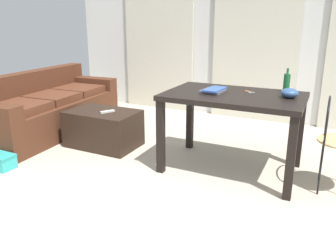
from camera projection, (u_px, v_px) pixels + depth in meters
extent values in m
plane|color=#B2A893|center=(205.00, 167.00, 3.50)|extent=(8.12, 8.12, 0.00)
cube|color=silver|center=(256.00, 39.00, 4.97)|extent=(6.27, 0.10, 2.45)
cube|color=beige|center=(159.00, 49.00, 5.64)|extent=(1.25, 0.03, 2.04)
cube|color=beige|center=(254.00, 53.00, 4.95)|extent=(1.25, 0.03, 2.04)
cube|color=#4C2819|center=(51.00, 116.00, 4.57)|extent=(0.98, 2.14, 0.43)
cube|color=#4C2819|center=(29.00, 85.00, 4.59)|extent=(0.32, 2.10, 0.38)
cube|color=#4C2819|center=(90.00, 83.00, 5.33)|extent=(0.87, 0.25, 0.18)
cube|color=#552D1C|center=(78.00, 90.00, 4.98)|extent=(0.65, 0.57, 0.10)
cube|color=#552D1C|center=(52.00, 98.00, 4.48)|extent=(0.65, 0.57, 0.10)
cube|color=#552D1C|center=(19.00, 107.00, 3.98)|extent=(0.65, 0.57, 0.10)
cube|color=black|center=(103.00, 128.00, 4.05)|extent=(0.84, 0.54, 0.44)
cube|color=black|center=(234.00, 96.00, 3.25)|extent=(1.32, 0.85, 0.05)
cube|color=black|center=(161.00, 137.00, 3.29)|extent=(0.07, 0.07, 0.74)
cube|color=black|center=(291.00, 159.00, 2.77)|extent=(0.07, 0.07, 0.74)
cube|color=black|center=(190.00, 118.00, 3.94)|extent=(0.07, 0.07, 0.74)
cube|color=black|center=(300.00, 133.00, 3.42)|extent=(0.07, 0.07, 0.74)
cylinder|color=black|center=(320.00, 170.00, 2.89)|extent=(0.02, 0.02, 0.46)
cylinder|color=black|center=(321.00, 158.00, 3.14)|extent=(0.02, 0.02, 0.46)
torus|color=black|center=(327.00, 119.00, 2.90)|extent=(0.02, 0.41, 0.41)
cylinder|color=black|center=(325.00, 135.00, 2.77)|extent=(0.02, 0.02, 0.18)
cylinder|color=black|center=(326.00, 123.00, 3.08)|extent=(0.02, 0.02, 0.18)
cylinder|color=#195B2D|center=(287.00, 83.00, 3.33)|extent=(0.06, 0.06, 0.18)
cylinder|color=#195B2D|center=(288.00, 71.00, 3.29)|extent=(0.02, 0.02, 0.06)
ellipsoid|color=#2D4C7A|center=(290.00, 93.00, 3.06)|extent=(0.16, 0.16, 0.09)
cube|color=#4C4C51|center=(213.00, 91.00, 3.31)|extent=(0.22, 0.26, 0.02)
cube|color=#33519E|center=(215.00, 89.00, 3.30)|extent=(0.17, 0.30, 0.02)
cube|color=#9EA0A5|center=(251.00, 92.00, 3.31)|extent=(0.08, 0.06, 0.00)
torus|color=orange|center=(246.00, 91.00, 3.36)|extent=(0.03, 0.03, 0.00)
cube|color=#9EA0A5|center=(249.00, 92.00, 3.30)|extent=(0.06, 0.08, 0.00)
torus|color=orange|center=(247.00, 91.00, 3.36)|extent=(0.03, 0.03, 0.00)
cube|color=#B7B7B2|center=(107.00, 112.00, 3.93)|extent=(0.13, 0.18, 0.02)
cube|color=#33B2AD|center=(0.00, 162.00, 3.46)|extent=(0.29, 0.18, 0.13)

